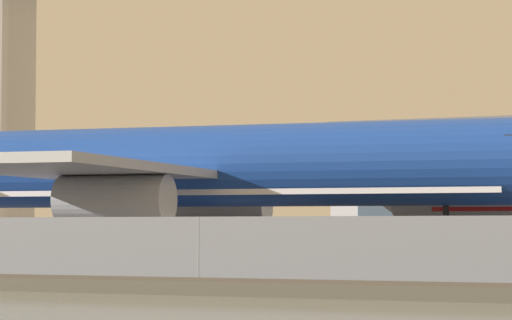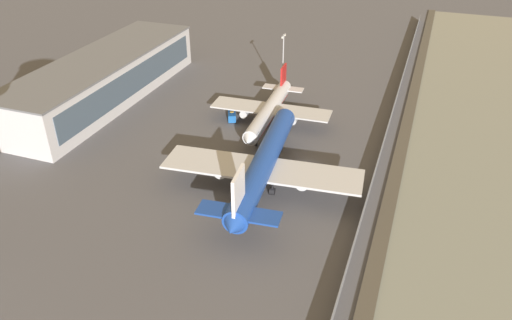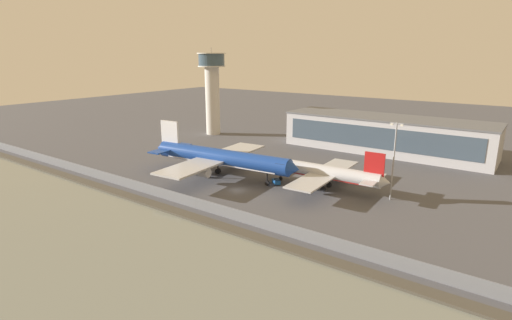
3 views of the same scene
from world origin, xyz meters
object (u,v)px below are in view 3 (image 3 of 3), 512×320
at_px(control_tower, 212,85).
at_px(cargo_jet_blue, 219,158).
at_px(baggage_tug, 276,181).
at_px(apron_light_mast_apron_west, 394,157).
at_px(passenger_jet_silver, 320,172).
at_px(ops_van, 336,174).

bearing_deg(control_tower, cargo_jet_blue, -46.60).
relative_size(baggage_tug, apron_light_mast_apron_west, 0.18).
xyz_separation_m(passenger_jet_silver, apron_light_mast_apron_west, (18.64, 2.19, 6.55)).
xyz_separation_m(ops_van, control_tower, (-74.70, 29.19, 21.01)).
bearing_deg(ops_van, passenger_jet_silver, -87.78).
distance_m(cargo_jet_blue, ops_van, 35.00).
height_order(baggage_tug, apron_light_mast_apron_west, apron_light_mast_apron_west).
height_order(cargo_jet_blue, ops_van, cargo_jet_blue).
xyz_separation_m(passenger_jet_silver, control_tower, (-75.12, 40.15, 17.69)).
distance_m(control_tower, apron_light_mast_apron_west, 101.76).
height_order(cargo_jet_blue, baggage_tug, cargo_jet_blue).
relative_size(cargo_jet_blue, baggage_tug, 14.55).
relative_size(passenger_jet_silver, control_tower, 1.01).
xyz_separation_m(cargo_jet_blue, passenger_jet_silver, (29.25, 8.35, -1.28)).
bearing_deg(ops_van, cargo_jet_blue, -146.18).
height_order(passenger_jet_silver, baggage_tug, passenger_jet_silver).
distance_m(baggage_tug, ops_van, 18.87).
relative_size(ops_van, control_tower, 0.15).
bearing_deg(passenger_jet_silver, cargo_jet_blue, -164.06).
height_order(passenger_jet_silver, control_tower, control_tower).
height_order(cargo_jet_blue, apron_light_mast_apron_west, apron_light_mast_apron_west).
bearing_deg(passenger_jet_silver, apron_light_mast_apron_west, 6.69).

